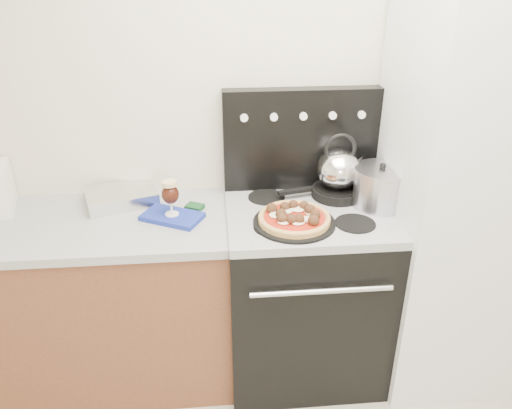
{
  "coord_description": "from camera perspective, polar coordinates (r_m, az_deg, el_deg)",
  "views": [
    {
      "loc": [
        -0.35,
        -0.85,
        1.98
      ],
      "look_at": [
        -0.18,
        1.05,
        1.02
      ],
      "focal_mm": 35.0,
      "sensor_mm": 36.0,
      "label": 1
    }
  ],
  "objects": [
    {
      "name": "cooktop",
      "position": [
        2.34,
        6.0,
        -1.08
      ],
      "size": [
        0.76,
        0.65,
        0.04
      ],
      "primitive_type": "cube",
      "color": "#ADADB2",
      "rests_on": "stove_body"
    },
    {
      "name": "countertop",
      "position": [
        2.42,
        -20.77,
        -2.26
      ],
      "size": [
        1.48,
        0.63,
        0.04
      ],
      "primitive_type": "cube",
      "color": "#ABABAC",
      "rests_on": "base_cabinet"
    },
    {
      "name": "tea_kettle",
      "position": [
        2.41,
        9.46,
        4.37
      ],
      "size": [
        0.25,
        0.25,
        0.23
      ],
      "primitive_type": null,
      "rotation": [
        0.0,
        0.0,
        -0.21
      ],
      "color": "silver",
      "rests_on": "skillet"
    },
    {
      "name": "room_shell",
      "position": [
        1.4,
        10.06,
        -5.3
      ],
      "size": [
        3.52,
        3.01,
        2.52
      ],
      "color": "#BEB39E",
      "rests_on": "ground"
    },
    {
      "name": "fridge",
      "position": [
        2.52,
        22.01,
        0.41
      ],
      "size": [
        0.64,
        0.68,
        1.9
      ],
      "primitive_type": "cube",
      "color": "silver",
      "rests_on": "ground"
    },
    {
      "name": "oven_mitt",
      "position": [
        2.31,
        -9.55,
        -1.38
      ],
      "size": [
        0.31,
        0.26,
        0.02
      ],
      "primitive_type": "cube",
      "rotation": [
        0.0,
        0.0,
        -0.48
      ],
      "color": "#1C2D9A",
      "rests_on": "countertop"
    },
    {
      "name": "skillet",
      "position": [
        2.47,
        9.22,
        1.41
      ],
      "size": [
        0.3,
        0.3,
        0.04
      ],
      "primitive_type": "cylinder",
      "rotation": [
        0.0,
        0.0,
        0.23
      ],
      "color": "black",
      "rests_on": "cooktop"
    },
    {
      "name": "pizza",
      "position": [
        2.19,
        4.41,
        -1.4
      ],
      "size": [
        0.36,
        0.36,
        0.05
      ],
      "primitive_type": null,
      "rotation": [
        0.0,
        0.0,
        0.15
      ],
      "color": "tan",
      "rests_on": "pizza_pan"
    },
    {
      "name": "backguard",
      "position": [
        2.48,
        5.12,
        7.44
      ],
      "size": [
        0.76,
        0.08,
        0.5
      ],
      "primitive_type": "cube",
      "color": "black",
      "rests_on": "cooktop"
    },
    {
      "name": "pizza_pan",
      "position": [
        2.2,
        4.38,
        -2.05
      ],
      "size": [
        0.4,
        0.4,
        0.01
      ],
      "primitive_type": "cylinder",
      "rotation": [
        0.0,
        0.0,
        0.1
      ],
      "color": "black",
      "rests_on": "cooktop"
    },
    {
      "name": "beer_glass",
      "position": [
        2.26,
        -9.73,
        0.76
      ],
      "size": [
        0.09,
        0.09,
        0.17
      ],
      "primitive_type": null,
      "rotation": [
        0.0,
        0.0,
        0.14
      ],
      "color": "black",
      "rests_on": "oven_mitt"
    },
    {
      "name": "stove_body",
      "position": [
        2.58,
        5.51,
        -10.15
      ],
      "size": [
        0.76,
        0.65,
        0.88
      ],
      "primitive_type": "cube",
      "color": "black",
      "rests_on": "ground"
    },
    {
      "name": "stock_pot",
      "position": [
        2.39,
        14.01,
        1.82
      ],
      "size": [
        0.26,
        0.26,
        0.18
      ],
      "primitive_type": "cylinder",
      "rotation": [
        0.0,
        0.0,
        -0.05
      ],
      "color": "silver",
      "rests_on": "cooktop"
    },
    {
      "name": "foil_sheet",
      "position": [
        2.5,
        -15.16,
        0.87
      ],
      "size": [
        0.38,
        0.33,
        0.06
      ],
      "primitive_type": "cube",
      "rotation": [
        0.0,
        0.0,
        0.32
      ],
      "color": "white",
      "rests_on": "countertop"
    },
    {
      "name": "base_cabinet",
      "position": [
        2.66,
        -19.2,
        -10.78
      ],
      "size": [
        1.45,
        0.6,
        0.86
      ],
      "primitive_type": "cube",
      "color": "brown",
      "rests_on": "ground"
    }
  ]
}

